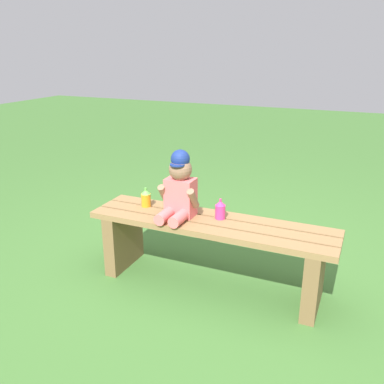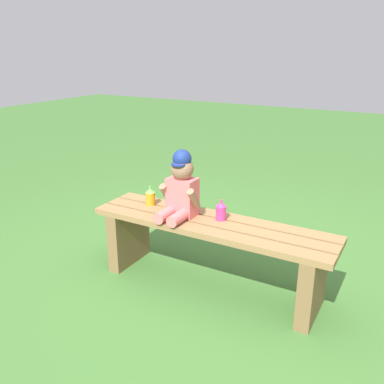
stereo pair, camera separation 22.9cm
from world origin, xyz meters
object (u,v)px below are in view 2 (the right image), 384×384
park_bench (211,243)px  sippy_cup_left (150,196)px  child_figure (181,188)px  sippy_cup_right (221,210)px

park_bench → sippy_cup_left: (-0.46, 0.05, 0.20)m
park_bench → child_figure: size_ratio=3.62×
park_bench → child_figure: (-0.20, -0.01, 0.31)m
park_bench → sippy_cup_left: sippy_cup_left is taller
sippy_cup_left → sippy_cup_right: 0.50m
child_figure → sippy_cup_left: child_figure is taller
child_figure → sippy_cup_right: size_ratio=3.26×
child_figure → sippy_cup_left: bearing=166.7°
park_bench → child_figure: bearing=-177.1°
park_bench → sippy_cup_right: bearing=54.3°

